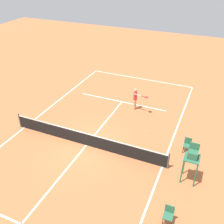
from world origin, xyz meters
TOP-DOWN VIEW (x-y plane):
  - ground_plane at (0.00, 0.00)m, footprint 60.00×60.00m
  - court_lines at (0.00, 0.00)m, footprint 10.08×22.83m
  - tennis_net at (0.00, 0.00)m, footprint 10.68×0.10m
  - player_serving at (-1.41, -5.54)m, footprint 1.28×0.75m
  - tennis_ball at (-3.13, -2.92)m, footprint 0.07×0.07m
  - umpire_chair at (-6.51, 0.44)m, footprint 0.80×0.80m
  - courtside_chair_near at (-6.09, 3.45)m, footprint 0.44×0.46m
  - courtside_chair_mid at (-6.02, -1.97)m, footprint 0.44×0.46m

SIDE VIEW (x-z plane):
  - ground_plane at x=0.00m, z-range 0.00..0.00m
  - court_lines at x=0.00m, z-range 0.00..0.01m
  - tennis_ball at x=-3.13m, z-range 0.00..0.07m
  - tennis_net at x=0.00m, z-range -0.04..1.03m
  - courtside_chair_near at x=-6.09m, z-range 0.06..1.01m
  - courtside_chair_mid at x=-6.02m, z-range 0.06..1.01m
  - player_serving at x=-1.41m, z-range 0.18..2.00m
  - umpire_chair at x=-6.51m, z-range 0.40..2.81m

